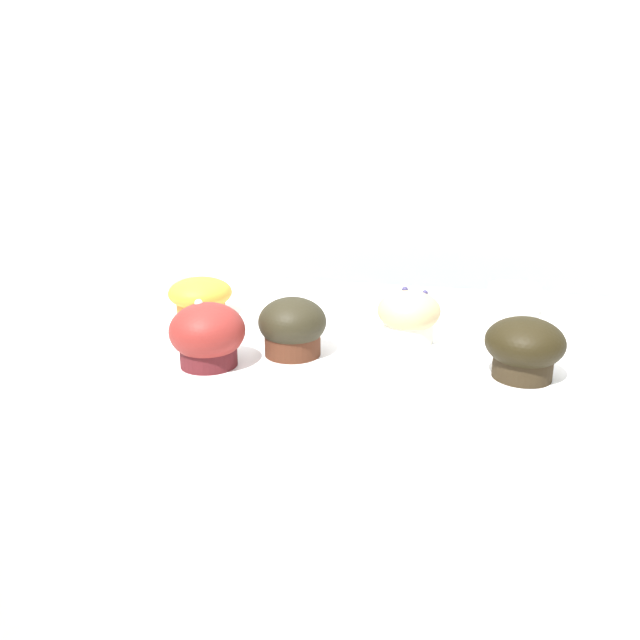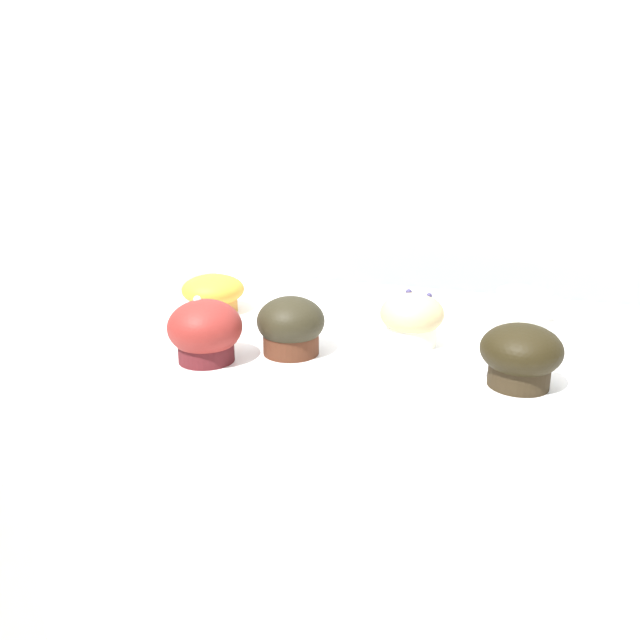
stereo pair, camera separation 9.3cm
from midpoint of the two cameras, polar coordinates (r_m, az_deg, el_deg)
The scene contains 8 objects.
wall_back at distance 1.58m, azimuth 8.15°, elevation 4.82°, with size 3.20×0.10×1.80m, color #A8B2B7.
display_counter at distance 1.23m, azimuth 4.44°, elevation -22.09°, with size 1.00×0.64×0.92m, color white.
muffin_front_center at distance 0.91m, azimuth -5.47°, elevation -0.71°, with size 0.10×0.10×0.09m.
muffin_back_left at distance 1.13m, azimuth -13.23°, elevation 2.11°, with size 0.11×0.11×0.07m.
muffin_back_right at distance 0.89m, azimuth -13.22°, elevation -1.44°, with size 0.11×0.11×0.09m.
muffin_front_left at distance 0.85m, azimuth 15.26°, elevation -2.51°, with size 0.10×0.10×0.08m.
muffin_front_right at distance 0.97m, azimuth 5.40°, elevation 0.35°, with size 0.10×0.10×0.09m.
coffee_cup at distance 1.02m, azimuth 14.81°, elevation 0.89°, with size 0.10×0.10×0.08m.
Camera 1 is at (0.08, -0.95, 1.25)m, focal length 35.00 mm.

